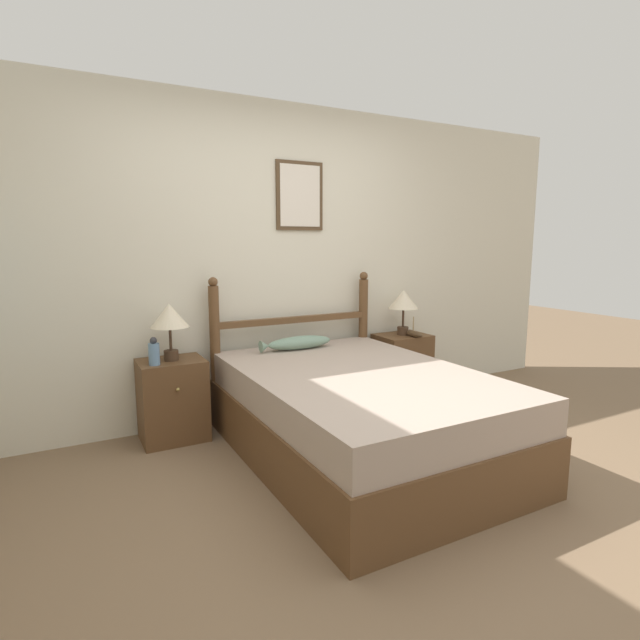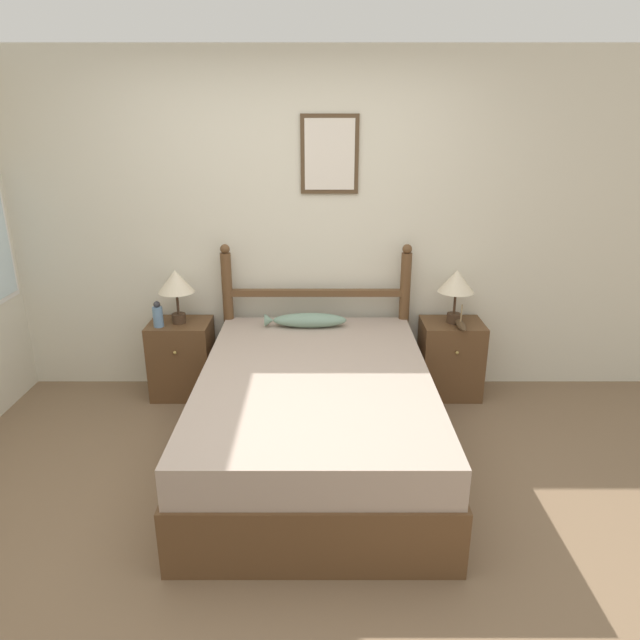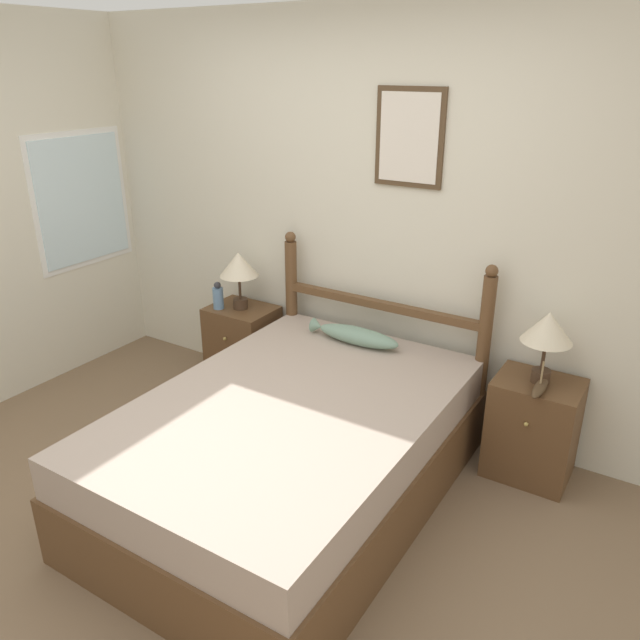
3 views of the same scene
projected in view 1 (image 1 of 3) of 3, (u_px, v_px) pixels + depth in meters
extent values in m
plane|color=#7A6047|center=(384.00, 503.00, 2.79)|extent=(16.00, 16.00, 0.00)
cube|color=beige|center=(264.00, 262.00, 4.09)|extent=(6.40, 0.06, 2.55)
cube|color=#4C3823|center=(300.00, 196.00, 4.12)|extent=(0.42, 0.02, 0.56)
cube|color=silver|center=(300.00, 196.00, 4.11)|extent=(0.36, 0.01, 0.50)
cube|color=brown|center=(359.00, 430.00, 3.37)|extent=(1.44, 2.10, 0.37)
cube|color=tan|center=(360.00, 388.00, 3.32)|extent=(1.40, 2.06, 0.22)
cylinder|color=brown|center=(216.00, 357.00, 3.87)|extent=(0.08, 0.08, 1.11)
sphere|color=brown|center=(213.00, 282.00, 3.78)|extent=(0.07, 0.07, 0.07)
cylinder|color=brown|center=(363.00, 341.00, 4.51)|extent=(0.08, 0.08, 1.11)
sphere|color=brown|center=(364.00, 276.00, 4.41)|extent=(0.07, 0.07, 0.07)
cube|color=brown|center=(295.00, 320.00, 4.15)|extent=(1.36, 0.06, 0.05)
cube|color=brown|center=(173.00, 400.00, 3.64)|extent=(0.46, 0.37, 0.60)
sphere|color=tan|center=(178.00, 390.00, 3.45)|extent=(0.02, 0.02, 0.02)
cube|color=brown|center=(402.00, 366.00, 4.62)|extent=(0.46, 0.37, 0.60)
sphere|color=tan|center=(416.00, 357.00, 4.43)|extent=(0.02, 0.02, 0.02)
cylinder|color=#422D1E|center=(171.00, 355.00, 3.59)|extent=(0.10, 0.10, 0.07)
cylinder|color=#422D1E|center=(170.00, 339.00, 3.57)|extent=(0.02, 0.02, 0.17)
cone|color=beige|center=(169.00, 315.00, 3.54)|extent=(0.27, 0.27, 0.17)
cylinder|color=#422D1E|center=(403.00, 331.00, 4.57)|extent=(0.10, 0.10, 0.07)
cylinder|color=#422D1E|center=(403.00, 318.00, 4.55)|extent=(0.02, 0.02, 0.17)
cone|color=beige|center=(404.00, 299.00, 4.52)|extent=(0.27, 0.27, 0.17)
cylinder|color=#668CB2|center=(154.00, 354.00, 3.45)|extent=(0.07, 0.07, 0.15)
sphere|color=#333338|center=(153.00, 340.00, 3.43)|extent=(0.05, 0.05, 0.05)
ellipsoid|color=#4C3823|center=(413.00, 334.00, 4.48)|extent=(0.06, 0.25, 0.05)
cylinder|color=#997F56|center=(413.00, 324.00, 4.47)|extent=(0.01, 0.01, 0.13)
ellipsoid|color=gray|center=(300.00, 343.00, 3.98)|extent=(0.55, 0.15, 0.10)
cone|color=gray|center=(265.00, 346.00, 3.84)|extent=(0.07, 0.09, 0.09)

